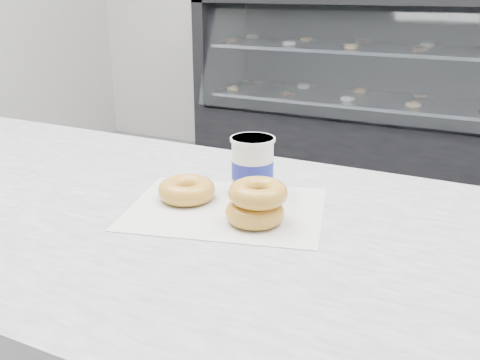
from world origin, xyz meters
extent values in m
cube|color=silver|center=(0.00, -0.60, 0.88)|extent=(3.06, 0.76, 0.04)
cube|color=black|center=(0.00, 2.10, 0.25)|extent=(2.40, 0.70, 0.50)
cube|color=black|center=(0.00, 2.42, 0.88)|extent=(2.40, 0.06, 0.75)
cube|color=black|center=(-1.16, 2.10, 0.88)|extent=(0.08, 0.70, 0.75)
cube|color=white|center=(0.00, 1.79, 0.88)|extent=(2.28, 0.16, 0.70)
cube|color=silver|center=(0.00, 2.10, 0.58)|extent=(2.20, 0.55, 0.02)
cube|color=silver|center=(0.00, 2.10, 0.90)|extent=(2.20, 0.55, 0.02)
cube|color=silver|center=(0.25, -0.55, 0.90)|extent=(0.39, 0.34, 0.00)
torus|color=gold|center=(0.17, -0.54, 0.92)|extent=(0.12, 0.12, 0.04)
torus|color=gold|center=(0.32, -0.58, 0.92)|extent=(0.10, 0.10, 0.03)
torus|color=gold|center=(0.32, -0.57, 0.95)|extent=(0.14, 0.14, 0.03)
cylinder|color=white|center=(0.26, -0.46, 0.96)|extent=(0.09, 0.09, 0.11)
cylinder|color=white|center=(0.26, -0.46, 1.01)|extent=(0.08, 0.08, 0.01)
cylinder|color=#1B2496|center=(0.26, -0.46, 0.95)|extent=(0.09, 0.09, 0.03)
camera|label=1|loc=(0.66, -1.32, 1.27)|focal=40.00mm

